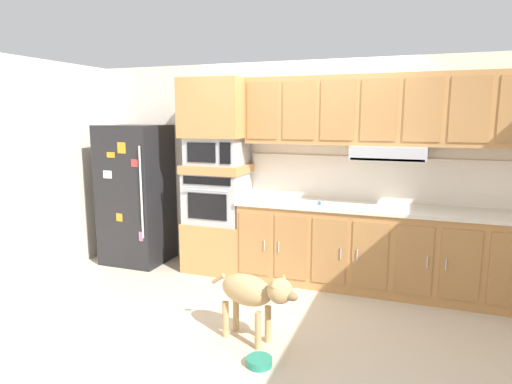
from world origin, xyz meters
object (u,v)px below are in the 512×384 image
Objects in this scene: screwdriver at (320,203)px; microwave at (217,151)px; built_in_oven at (218,197)px; dog at (253,293)px; dog_food_bowl at (259,361)px; refrigerator at (136,194)px.

microwave is at bearing 175.17° from screwdriver.
built_in_oven is at bearing 175.17° from screwdriver.
built_in_oven is at bearing 140.07° from dog.
dog_food_bowl is at bearing -46.02° from dog.
refrigerator is 2.06× the size of dog.
refrigerator is 3.05m from dog_food_bowl.
refrigerator is 2.51× the size of built_in_oven.
microwave is 4.34× the size of screwdriver.
dog_food_bowl is (-0.08, -1.76, -0.90)m from screwdriver.
built_in_oven reaches higher than dog_food_bowl.
refrigerator is at bearing 161.77° from dog.
refrigerator reaches higher than microwave.
dog is 4.28× the size of dog_food_bowl.
dog_food_bowl is (0.17, -0.32, -0.40)m from dog.
refrigerator reaches higher than screwdriver.
refrigerator reaches higher than built_in_oven.
microwave is 1.39m from screwdriver.
microwave is (1.11, 0.07, 0.58)m from refrigerator.
built_in_oven is 2.39m from dog_food_bowl.
refrigerator is 2.73× the size of microwave.
dog_food_bowl is (2.32, -1.80, -0.85)m from refrigerator.
built_in_oven is 1.29m from screwdriver.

